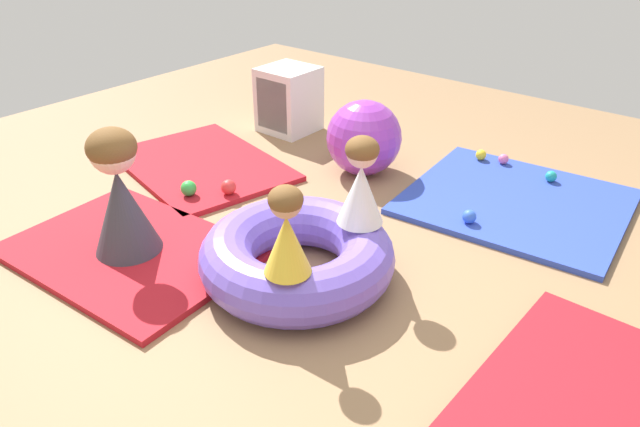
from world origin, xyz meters
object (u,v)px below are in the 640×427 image
(child_in_white, at_px, (361,182))
(inflatable_cushion, at_px, (297,256))
(play_ball_pink, at_px, (503,159))
(play_ball_red, at_px, (229,187))
(play_ball_blue, at_px, (469,217))
(exercise_ball_large, at_px, (364,138))
(play_ball_teal, at_px, (551,176))
(play_ball_yellow_second, at_px, (481,155))
(child_in_yellow, at_px, (287,232))
(storage_cube, at_px, (287,100))
(play_ball_green, at_px, (189,188))
(adult_seated, at_px, (120,193))

(child_in_white, bearing_deg, inflatable_cushion, 116.26)
(play_ball_pink, xyz_separation_m, play_ball_red, (-1.27, -1.69, 0.01))
(play_ball_blue, relative_size, play_ball_pink, 1.13)
(child_in_white, distance_m, play_ball_pink, 1.86)
(inflatable_cushion, height_order, exercise_ball_large, exercise_ball_large)
(play_ball_teal, height_order, play_ball_yellow_second, play_ball_yellow_second)
(play_ball_teal, bearing_deg, play_ball_yellow_second, 176.37)
(child_in_yellow, xyz_separation_m, child_in_white, (-0.02, 0.61, 0.02))
(play_ball_yellow_second, xyz_separation_m, storage_cube, (-1.66, -0.41, 0.20))
(child_in_yellow, xyz_separation_m, play_ball_teal, (0.46, 2.34, -0.44))
(play_ball_pink, bearing_deg, storage_cube, -166.06)
(play_ball_red, relative_size, exercise_ball_large, 0.19)
(play_ball_teal, distance_m, storage_cube, 2.27)
(child_in_yellow, bearing_deg, inflatable_cushion, 1.98)
(inflatable_cushion, xyz_separation_m, play_ball_red, (-1.00, 0.42, -0.06))
(exercise_ball_large, bearing_deg, child_in_white, -55.50)
(play_ball_red, bearing_deg, play_ball_yellow_second, 56.39)
(child_in_white, relative_size, play_ball_yellow_second, 6.09)
(play_ball_teal, distance_m, exercise_ball_large, 1.39)
(storage_cube, bearing_deg, exercise_ball_large, -15.55)
(play_ball_green, bearing_deg, play_ball_teal, 44.15)
(play_ball_blue, bearing_deg, inflatable_cushion, -113.42)
(adult_seated, bearing_deg, child_in_white, -89.04)
(child_in_white, height_order, play_ball_blue, child_in_white)
(child_in_white, bearing_deg, child_in_yellow, 149.56)
(play_ball_blue, height_order, play_ball_yellow_second, play_ball_blue)
(inflatable_cushion, height_order, storage_cube, storage_cube)
(play_ball_pink, xyz_separation_m, exercise_ball_large, (-0.80, -0.74, 0.20))
(play_ball_green, relative_size, exercise_ball_large, 0.20)
(adult_seated, relative_size, play_ball_green, 6.91)
(child_in_white, height_order, play_ball_pink, child_in_white)
(child_in_white, height_order, exercise_ball_large, child_in_white)
(play_ball_pink, bearing_deg, inflatable_cushion, -97.11)
(inflatable_cushion, distance_m, exercise_ball_large, 1.48)
(adult_seated, xyz_separation_m, exercise_ball_large, (0.40, 1.82, -0.13))
(play_ball_blue, distance_m, play_ball_yellow_second, 1.03)
(child_in_yellow, xyz_separation_m, play_ball_green, (-1.41, 0.53, -0.43))
(play_ball_teal, distance_m, play_ball_green, 2.59)
(play_ball_green, xyz_separation_m, play_ball_red, (0.20, 0.19, -0.00))
(child_in_yellow, xyz_separation_m, exercise_ball_large, (-0.74, 1.67, -0.24))
(adult_seated, bearing_deg, play_ball_blue, -75.13)
(play_ball_yellow_second, relative_size, exercise_ball_large, 0.15)
(adult_seated, xyz_separation_m, storage_cube, (-0.63, 2.10, -0.13))
(adult_seated, bearing_deg, play_ball_yellow_second, -55.10)
(inflatable_cushion, distance_m, play_ball_green, 1.22)
(child_in_white, xyz_separation_m, play_ball_pink, (0.07, 1.80, -0.47))
(adult_seated, xyz_separation_m, play_ball_green, (-0.26, 0.67, -0.31))
(play_ball_yellow_second, distance_m, storage_cube, 1.72)
(play_ball_teal, bearing_deg, exercise_ball_large, -151.01)
(play_ball_teal, xyz_separation_m, play_ball_yellow_second, (-0.57, 0.04, 0.00))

